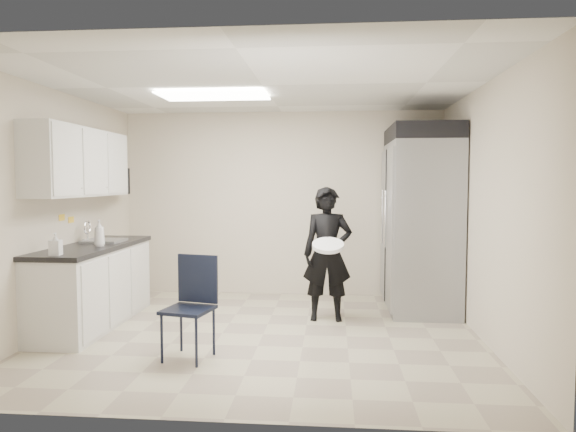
# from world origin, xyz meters

# --- Properties ---
(floor) EXTENTS (4.50, 4.50, 0.00)m
(floor) POSITION_xyz_m (0.00, 0.00, 0.00)
(floor) COLOR #AFA78A
(floor) RESTS_ON ground
(ceiling) EXTENTS (4.50, 4.50, 0.00)m
(ceiling) POSITION_xyz_m (0.00, 0.00, 2.60)
(ceiling) COLOR silver
(ceiling) RESTS_ON back_wall
(back_wall) EXTENTS (4.50, 0.00, 4.50)m
(back_wall) POSITION_xyz_m (0.00, 2.00, 1.30)
(back_wall) COLOR beige
(back_wall) RESTS_ON floor
(left_wall) EXTENTS (0.00, 4.00, 4.00)m
(left_wall) POSITION_xyz_m (-2.25, 0.00, 1.30)
(left_wall) COLOR beige
(left_wall) RESTS_ON floor
(right_wall) EXTENTS (0.00, 4.00, 4.00)m
(right_wall) POSITION_xyz_m (2.25, 0.00, 1.30)
(right_wall) COLOR beige
(right_wall) RESTS_ON floor
(ceiling_panel) EXTENTS (1.20, 0.60, 0.02)m
(ceiling_panel) POSITION_xyz_m (-0.60, 0.40, 2.57)
(ceiling_panel) COLOR white
(ceiling_panel) RESTS_ON ceiling
(lower_counter) EXTENTS (0.60, 1.90, 0.86)m
(lower_counter) POSITION_xyz_m (-1.95, 0.20, 0.43)
(lower_counter) COLOR silver
(lower_counter) RESTS_ON floor
(countertop) EXTENTS (0.64, 1.95, 0.05)m
(countertop) POSITION_xyz_m (-1.95, 0.20, 0.89)
(countertop) COLOR black
(countertop) RESTS_ON lower_counter
(sink) EXTENTS (0.42, 0.40, 0.14)m
(sink) POSITION_xyz_m (-1.93, 0.45, 0.87)
(sink) COLOR gray
(sink) RESTS_ON countertop
(faucet) EXTENTS (0.02, 0.02, 0.24)m
(faucet) POSITION_xyz_m (-2.13, 0.45, 1.02)
(faucet) COLOR silver
(faucet) RESTS_ON countertop
(upper_cabinets) EXTENTS (0.35, 1.80, 0.75)m
(upper_cabinets) POSITION_xyz_m (-2.08, 0.20, 1.83)
(upper_cabinets) COLOR silver
(upper_cabinets) RESTS_ON left_wall
(towel_dispenser) EXTENTS (0.22, 0.30, 0.35)m
(towel_dispenser) POSITION_xyz_m (-2.14, 1.35, 1.62)
(towel_dispenser) COLOR black
(towel_dispenser) RESTS_ON left_wall
(notice_sticker_left) EXTENTS (0.00, 0.12, 0.07)m
(notice_sticker_left) POSITION_xyz_m (-2.24, 0.10, 1.22)
(notice_sticker_left) COLOR yellow
(notice_sticker_left) RESTS_ON left_wall
(notice_sticker_right) EXTENTS (0.00, 0.12, 0.07)m
(notice_sticker_right) POSITION_xyz_m (-2.24, 0.30, 1.18)
(notice_sticker_right) COLOR yellow
(notice_sticker_right) RESTS_ON left_wall
(commercial_fridge) EXTENTS (0.80, 1.35, 2.10)m
(commercial_fridge) POSITION_xyz_m (1.83, 1.27, 1.05)
(commercial_fridge) COLOR gray
(commercial_fridge) RESTS_ON floor
(fridge_compressor) EXTENTS (0.80, 1.35, 0.20)m
(fridge_compressor) POSITION_xyz_m (1.83, 1.27, 2.20)
(fridge_compressor) COLOR black
(fridge_compressor) RESTS_ON commercial_fridge
(folding_chair) EXTENTS (0.48, 0.48, 0.91)m
(folding_chair) POSITION_xyz_m (-0.58, -0.81, 0.45)
(folding_chair) COLOR black
(folding_chair) RESTS_ON floor
(man_tuxedo) EXTENTS (0.58, 0.40, 1.55)m
(man_tuxedo) POSITION_xyz_m (0.67, 0.64, 0.78)
(man_tuxedo) COLOR black
(man_tuxedo) RESTS_ON floor
(bucket_lid) EXTENTS (0.36, 0.36, 0.04)m
(bucket_lid) POSITION_xyz_m (0.68, 0.39, 0.91)
(bucket_lid) COLOR white
(bucket_lid) RESTS_ON man_tuxedo
(soap_bottle_a) EXTENTS (0.13, 0.13, 0.29)m
(soap_bottle_a) POSITION_xyz_m (-1.81, 0.07, 1.06)
(soap_bottle_a) COLOR white
(soap_bottle_a) RESTS_ON countertop
(soap_bottle_b) EXTENTS (0.11, 0.11, 0.22)m
(soap_bottle_b) POSITION_xyz_m (-1.91, -0.63, 1.02)
(soap_bottle_b) COLOR #B1AFBC
(soap_bottle_b) RESTS_ON countertop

